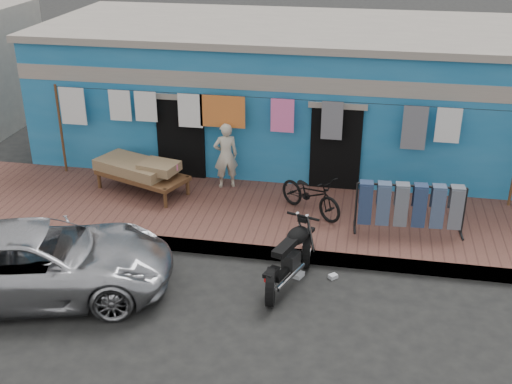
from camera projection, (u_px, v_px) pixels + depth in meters
name	position (u px, v px, depth m)	size (l,w,h in m)	color
ground	(234.00, 304.00, 10.67)	(80.00, 80.00, 0.00)	black
sidewalk	(265.00, 217.00, 13.30)	(28.00, 3.00, 0.25)	brown
curb	(252.00, 251.00, 12.00)	(28.00, 0.10, 0.25)	gray
building	(292.00, 91.00, 16.19)	(12.20, 5.20, 3.36)	#186399
clothesline	(246.00, 118.00, 13.81)	(10.06, 0.06, 2.10)	brown
car	(39.00, 260.00, 10.72)	(2.06, 4.53, 1.28)	#B3B3B8
seated_person	(226.00, 155.00, 14.08)	(0.53, 0.36, 1.48)	beige
bicycle	(311.00, 190.00, 12.97)	(0.57, 1.61, 1.04)	black
motorcycle	(290.00, 256.00, 11.01)	(1.14, 1.85, 1.13)	black
charpoy	(142.00, 176.00, 14.01)	(2.35, 1.71, 0.72)	brown
jeans_rack	(410.00, 207.00, 12.26)	(2.16, 0.55, 1.03)	black
litter_a	(278.00, 272.00, 11.52)	(0.16, 0.12, 0.07)	silver
litter_b	(333.00, 276.00, 11.38)	(0.15, 0.11, 0.07)	silver
litter_c	(298.00, 275.00, 11.43)	(0.21, 0.16, 0.08)	silver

